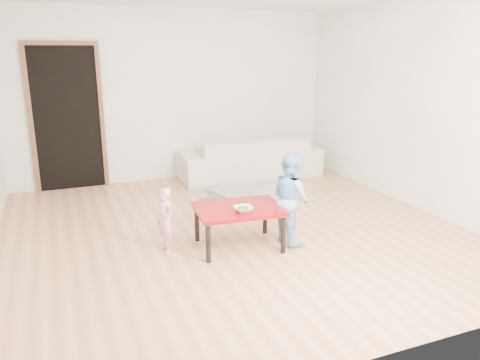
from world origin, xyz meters
TOP-DOWN VIEW (x-y plane):
  - floor at (0.00, 0.00)m, footprint 5.00×5.00m
  - back_wall at (0.00, 2.50)m, footprint 5.00×0.02m
  - right_wall at (2.50, 0.00)m, footprint 0.02×5.00m
  - doorway at (-1.60, 2.48)m, footprint 1.02×0.08m
  - sofa at (1.07, 2.05)m, footprint 2.26×0.95m
  - cushion at (0.73, 1.89)m, footprint 0.44×0.39m
  - red_table at (-0.11, -0.45)m, footprint 0.93×0.74m
  - bowl at (-0.12, -0.58)m, footprint 0.19×0.19m
  - broccoli at (-0.12, -0.58)m, footprint 0.12×0.12m
  - child_pink at (-0.84, -0.28)m, footprint 0.23×0.28m
  - child_blue at (0.45, -0.51)m, footprint 0.41×0.50m
  - basin at (-0.03, 0.72)m, footprint 0.40×0.40m
  - blanket at (0.80, 1.23)m, footprint 1.28×1.17m

SIDE VIEW (x-z plane):
  - floor at x=0.00m, z-range -0.01..0.01m
  - blanket at x=0.80m, z-range 0.00..0.05m
  - basin at x=-0.03m, z-range 0.00..0.12m
  - red_table at x=-0.11m, z-range 0.00..0.44m
  - sofa at x=1.07m, z-range 0.00..0.65m
  - child_pink at x=-0.84m, z-range 0.00..0.67m
  - bowl at x=-0.12m, z-range 0.44..0.49m
  - broccoli at x=-0.12m, z-range 0.44..0.49m
  - child_blue at x=0.45m, z-range 0.00..0.96m
  - cushion at x=0.73m, z-range 0.43..0.55m
  - doorway at x=-1.60m, z-range -0.03..2.08m
  - back_wall at x=0.00m, z-range 0.00..2.60m
  - right_wall at x=2.50m, z-range 0.00..2.60m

